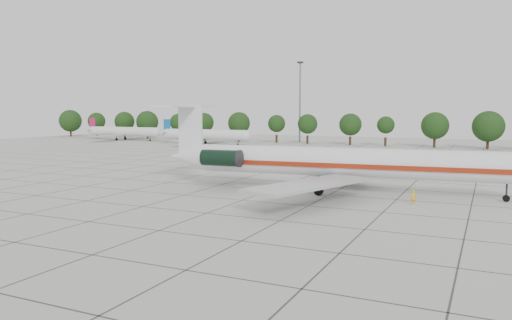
# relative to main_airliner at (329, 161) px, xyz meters

# --- Properties ---
(ground) EXTENTS (260.00, 260.00, 0.00)m
(ground) POSITION_rel_main_airliner_xyz_m (-7.30, -1.87, -3.90)
(ground) COLOR beige
(ground) RESTS_ON ground
(apron_joints) EXTENTS (170.00, 170.00, 0.02)m
(apron_joints) POSITION_rel_main_airliner_xyz_m (-7.30, 13.13, -3.89)
(apron_joints) COLOR #383838
(apron_joints) RESTS_ON ground
(main_airliner) EXTENTS (47.03, 36.83, 11.04)m
(main_airliner) POSITION_rel_main_airliner_xyz_m (0.00, 0.00, 0.00)
(main_airliner) COLOR silver
(main_airliner) RESTS_ON ground
(ground_crew) EXTENTS (0.72, 0.65, 1.64)m
(ground_crew) POSITION_rel_main_airliner_xyz_m (10.83, -4.19, -3.08)
(ground_crew) COLOR yellow
(ground_crew) RESTS_ON ground
(bg_airliner_a) EXTENTS (28.24, 27.20, 7.40)m
(bg_airliner_a) POSITION_rel_main_airliner_xyz_m (-94.66, 72.90, -0.99)
(bg_airliner_a) COLOR silver
(bg_airliner_a) RESTS_ON ground
(bg_airliner_b) EXTENTS (28.24, 27.20, 7.40)m
(bg_airliner_b) POSITION_rel_main_airliner_xyz_m (-59.20, 67.27, -0.99)
(bg_airliner_b) COLOR silver
(bg_airliner_b) RESTS_ON ground
(tree_line) EXTENTS (249.86, 8.44, 10.22)m
(tree_line) POSITION_rel_main_airliner_xyz_m (-18.98, 83.13, 2.08)
(tree_line) COLOR #332114
(tree_line) RESTS_ON ground
(floodlight_mast) EXTENTS (1.60, 1.60, 25.45)m
(floodlight_mast) POSITION_rel_main_airliner_xyz_m (-37.30, 90.13, 10.38)
(floodlight_mast) COLOR slate
(floodlight_mast) RESTS_ON ground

